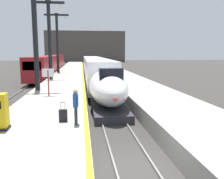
{
  "coord_description": "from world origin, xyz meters",
  "views": [
    {
      "loc": [
        -1.94,
        -8.38,
        4.4
      ],
      "look_at": [
        0.18,
        8.29,
        1.8
      ],
      "focal_mm": 38.38,
      "sensor_mm": 36.0,
      "label": 1
    }
  ],
  "objects_px": {
    "station_column_distant": "(57,38)",
    "highspeed_train_main": "(96,71)",
    "passenger_near_edge": "(76,104)",
    "rolling_suitcase": "(63,116)",
    "regional_train_adjacent": "(50,64)",
    "station_column_far": "(49,33)",
    "station_column_mid": "(35,22)",
    "departure_info_board": "(48,77)"
  },
  "relations": [
    {
      "from": "highspeed_train_main",
      "to": "departure_info_board",
      "type": "distance_m",
      "value": 14.55
    },
    {
      "from": "highspeed_train_main",
      "to": "station_column_mid",
      "type": "bearing_deg",
      "value": -118.64
    },
    {
      "from": "station_column_distant",
      "to": "passenger_near_edge",
      "type": "bearing_deg",
      "value": -83.21
    },
    {
      "from": "passenger_near_edge",
      "to": "rolling_suitcase",
      "type": "distance_m",
      "value": 1.08
    },
    {
      "from": "regional_train_adjacent",
      "to": "rolling_suitcase",
      "type": "relative_size",
      "value": 37.27
    },
    {
      "from": "highspeed_train_main",
      "to": "station_column_far",
      "type": "relative_size",
      "value": 4.03
    },
    {
      "from": "station_column_mid",
      "to": "departure_info_board",
      "type": "distance_m",
      "value": 5.55
    },
    {
      "from": "regional_train_adjacent",
      "to": "station_column_distant",
      "type": "bearing_deg",
      "value": -73.25
    },
    {
      "from": "rolling_suitcase",
      "to": "passenger_near_edge",
      "type": "bearing_deg",
      "value": -40.47
    },
    {
      "from": "highspeed_train_main",
      "to": "regional_train_adjacent",
      "type": "height_order",
      "value": "regional_train_adjacent"
    },
    {
      "from": "highspeed_train_main",
      "to": "regional_train_adjacent",
      "type": "bearing_deg",
      "value": 116.48
    },
    {
      "from": "departure_info_board",
      "to": "station_column_distant",
      "type": "bearing_deg",
      "value": 93.45
    },
    {
      "from": "station_column_far",
      "to": "passenger_near_edge",
      "type": "bearing_deg",
      "value": -79.95
    },
    {
      "from": "regional_train_adjacent",
      "to": "station_column_mid",
      "type": "xyz_separation_m",
      "value": [
        2.2,
        -27.06,
        4.89
      ]
    },
    {
      "from": "station_column_far",
      "to": "station_column_mid",
      "type": "bearing_deg",
      "value": -90.0
    },
    {
      "from": "regional_train_adjacent",
      "to": "station_column_far",
      "type": "bearing_deg",
      "value": -82.8
    },
    {
      "from": "regional_train_adjacent",
      "to": "station_column_far",
      "type": "distance_m",
      "value": 18.17
    },
    {
      "from": "station_column_distant",
      "to": "highspeed_train_main",
      "type": "bearing_deg",
      "value": -56.62
    },
    {
      "from": "station_column_distant",
      "to": "departure_info_board",
      "type": "relative_size",
      "value": 4.6
    },
    {
      "from": "station_column_mid",
      "to": "departure_info_board",
      "type": "relative_size",
      "value": 4.72
    },
    {
      "from": "station_column_distant",
      "to": "rolling_suitcase",
      "type": "height_order",
      "value": "station_column_distant"
    },
    {
      "from": "highspeed_train_main",
      "to": "passenger_near_edge",
      "type": "height_order",
      "value": "highspeed_train_main"
    },
    {
      "from": "passenger_near_edge",
      "to": "station_column_distant",
      "type": "bearing_deg",
      "value": 96.79
    },
    {
      "from": "station_column_far",
      "to": "departure_info_board",
      "type": "relative_size",
      "value": 4.6
    },
    {
      "from": "passenger_near_edge",
      "to": "rolling_suitcase",
      "type": "xyz_separation_m",
      "value": [
        -0.63,
        0.54,
        -0.69
      ]
    },
    {
      "from": "regional_train_adjacent",
      "to": "passenger_near_edge",
      "type": "relative_size",
      "value": 21.66
    },
    {
      "from": "regional_train_adjacent",
      "to": "station_column_far",
      "type": "height_order",
      "value": "station_column_far"
    },
    {
      "from": "highspeed_train_main",
      "to": "station_column_mid",
      "type": "relative_size",
      "value": 3.92
    },
    {
      "from": "station_column_distant",
      "to": "departure_info_board",
      "type": "xyz_separation_m",
      "value": [
        1.37,
        -22.77,
        -4.32
      ]
    },
    {
      "from": "highspeed_train_main",
      "to": "passenger_near_edge",
      "type": "distance_m",
      "value": 21.89
    },
    {
      "from": "regional_train_adjacent",
      "to": "station_column_far",
      "type": "relative_size",
      "value": 3.76
    },
    {
      "from": "station_column_mid",
      "to": "rolling_suitcase",
      "type": "height_order",
      "value": "station_column_mid"
    },
    {
      "from": "departure_info_board",
      "to": "highspeed_train_main",
      "type": "bearing_deg",
      "value": 71.85
    },
    {
      "from": "station_column_distant",
      "to": "rolling_suitcase",
      "type": "relative_size",
      "value": 9.94
    },
    {
      "from": "passenger_near_edge",
      "to": "regional_train_adjacent",
      "type": "bearing_deg",
      "value": 98.75
    },
    {
      "from": "station_column_distant",
      "to": "regional_train_adjacent",
      "type": "bearing_deg",
      "value": 106.75
    },
    {
      "from": "station_column_distant",
      "to": "departure_info_board",
      "type": "distance_m",
      "value": 23.21
    },
    {
      "from": "station_column_mid",
      "to": "departure_info_board",
      "type": "xyz_separation_m",
      "value": [
        1.37,
        -3.01,
        -4.46
      ]
    },
    {
      "from": "regional_train_adjacent",
      "to": "station_column_mid",
      "type": "bearing_deg",
      "value": -85.35
    },
    {
      "from": "rolling_suitcase",
      "to": "station_column_far",
      "type": "bearing_deg",
      "value": 98.56
    },
    {
      "from": "station_column_mid",
      "to": "rolling_suitcase",
      "type": "relative_size",
      "value": 10.2
    },
    {
      "from": "regional_train_adjacent",
      "to": "passenger_near_edge",
      "type": "xyz_separation_m",
      "value": [
        5.86,
        -38.04,
        -0.09
      ]
    }
  ]
}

